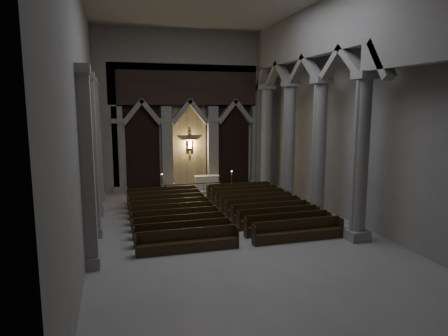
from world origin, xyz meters
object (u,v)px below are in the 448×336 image
altar_rail (197,187)px  pews (219,213)px  candle_stand_left (163,190)px  altar (207,182)px  candle_stand_right (232,186)px  worshipper (214,193)px

altar_rail → pews: 6.09m
candle_stand_left → pews: size_ratio=0.16×
candle_stand_left → pews: (2.42, -6.83, -0.10)m
altar → candle_stand_left: (-3.52, -1.04, -0.20)m
candle_stand_right → pews: 7.48m
pews → worshipper: worshipper is taller
altar_rail → candle_stand_right: 2.96m
candle_stand_right → worshipper: size_ratio=1.45×
altar → candle_stand_left: size_ratio=1.18×
candle_stand_left → pews: 7.24m
worshipper → candle_stand_left: bearing=118.4°
altar → worshipper: (-0.38, -3.67, -0.09)m
pews → candle_stand_right: bearing=67.7°
altar_rail → worshipper: worshipper is taller
altar_rail → candle_stand_right: size_ratio=3.04×
candle_stand_left → worshipper: size_ratio=1.48×
candle_stand_left → pews: bearing=-70.5°
altar → candle_stand_right: size_ratio=1.21×
altar_rail → candle_stand_left: size_ratio=2.97×
altar → candle_stand_left: candle_stand_left is taller
candle_stand_left → candle_stand_right: (5.25, 0.10, -0.01)m
altar → candle_stand_right: candle_stand_right is taller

